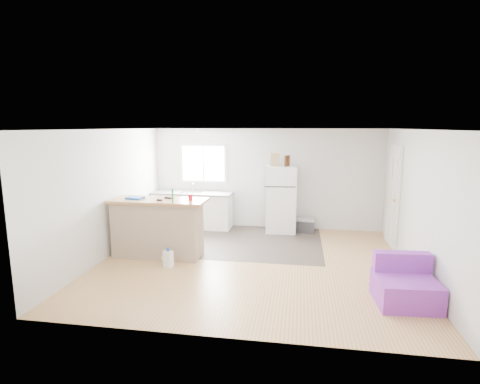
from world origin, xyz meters
name	(u,v)px	position (x,y,z in m)	size (l,w,h in m)	color
room	(253,198)	(0.00, 0.00, 1.20)	(5.51, 5.01, 2.41)	#A88146
vinyl_zone	(227,240)	(-0.73, 1.25, 0.00)	(4.05, 2.50, 0.00)	#362D28
window	(203,163)	(-1.55, 2.49, 1.55)	(1.18, 0.06, 0.98)	white
interior_door	(393,197)	(2.72, 1.55, 1.02)	(0.11, 0.92, 2.10)	white
ceiling_fixture	(203,131)	(-1.20, 1.20, 2.36)	(0.30, 0.30, 0.07)	white
kitchen_cabinets	(192,209)	(-1.77, 2.19, 0.45)	(1.97, 0.66, 1.15)	white
peninsula	(158,227)	(-1.83, 0.08, 0.56)	(1.81, 0.71, 1.10)	tan
refrigerator	(281,199)	(0.38, 2.16, 0.78)	(0.74, 0.70, 1.55)	white
cooler	(305,225)	(0.96, 2.18, 0.17)	(0.47, 0.34, 0.34)	#2F2F31
purple_seat	(405,286)	(2.30, -1.21, 0.24)	(0.85, 0.80, 0.66)	purple
cleaner_jug	(168,259)	(-1.45, -0.44, 0.15)	(0.19, 0.16, 0.35)	white
mop	(167,249)	(-1.57, -0.16, 0.23)	(0.29, 0.38, 1.38)	green
red_cup	(190,197)	(-1.17, 0.08, 1.16)	(0.08, 0.08, 0.12)	red
blue_tray	(135,198)	(-2.25, 0.07, 1.12)	(0.30, 0.22, 0.04)	blue
tool_a	(168,198)	(-1.64, 0.18, 1.12)	(0.14, 0.05, 0.03)	black
tool_b	(159,200)	(-1.73, -0.04, 1.12)	(0.10, 0.04, 0.03)	black
cardboard_box	(275,159)	(0.23, 2.15, 1.70)	(0.20, 0.10, 0.30)	tan
bottle_left	(286,161)	(0.48, 2.05, 1.68)	(0.07, 0.07, 0.25)	#391B0A
bottle_right	(288,161)	(0.54, 2.17, 1.68)	(0.07, 0.07, 0.25)	#391B0A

